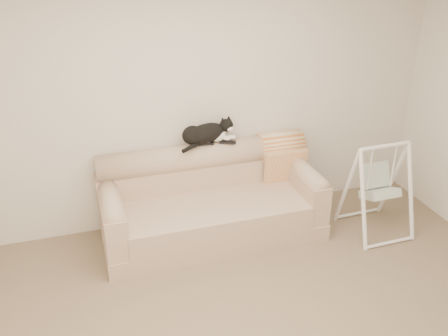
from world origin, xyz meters
name	(u,v)px	position (x,y,z in m)	size (l,w,h in m)	color
room_shell	(279,164)	(0.00, 0.00, 1.53)	(5.04, 4.04, 2.60)	beige
sofa	(210,202)	(-0.01, 1.62, 0.35)	(2.20, 0.93, 0.90)	#C1A997
remote_a	(205,143)	(0.00, 1.84, 0.91)	(0.19, 0.08, 0.03)	black
remote_b	(228,142)	(0.24, 1.81, 0.91)	(0.18, 0.11, 0.02)	black
tuxedo_cat	(206,133)	(0.03, 1.85, 1.02)	(0.63, 0.39, 0.25)	black
throw_blanket	(281,150)	(0.85, 1.84, 0.72)	(0.47, 0.38, 0.58)	orange
baby_swing	(378,188)	(1.64, 1.15, 0.49)	(0.61, 0.65, 0.98)	white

